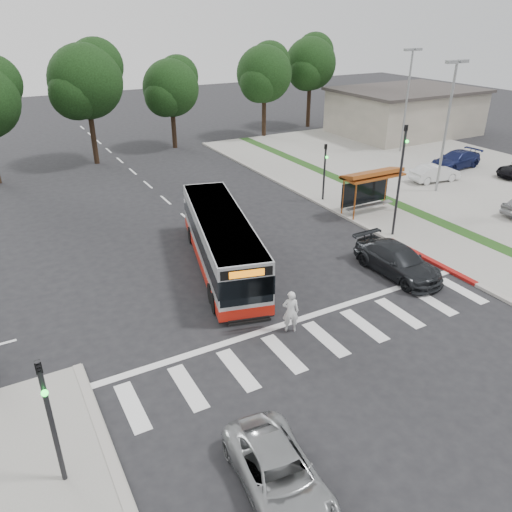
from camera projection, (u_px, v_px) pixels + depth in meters
ground at (264, 286)px, 24.17m from camera, size 140.00×140.00×0.00m
sidewalk_east at (343, 199)px, 35.21m from camera, size 4.00×40.00×0.12m
curb_east at (320, 203)px, 34.33m from camera, size 0.30×40.00×0.15m
curb_east_red at (430, 260)px, 26.48m from camera, size 0.32×6.00×0.15m
sidewalk_sw_corner at (23, 468)px, 14.42m from camera, size 5.00×8.00×0.12m
parking_lot at (442, 169)px, 42.01m from camera, size 18.00×36.00×0.10m
commercial_building at (405, 113)px, 53.53m from camera, size 14.00×10.00×4.40m
building_roof_cap at (408, 90)px, 52.50m from camera, size 14.60×10.60×0.30m
crosswalk_ladder at (326, 339)px, 20.24m from camera, size 18.00×2.60×0.01m
bus_shelter at (371, 179)px, 31.84m from camera, size 4.20×1.60×2.86m
traffic_signal_sw at (49, 412)px, 12.95m from camera, size 0.18×0.37×4.20m
traffic_signal_ne_tall at (401, 172)px, 27.81m from camera, size 0.18×0.37×6.50m
traffic_signal_ne_short at (325, 166)px, 33.92m from camera, size 0.18×0.37×4.00m
lot_light_front at (449, 110)px, 34.11m from camera, size 1.90×0.35×9.01m
lot_light_mid at (408, 87)px, 44.57m from camera, size 1.90×0.35×9.01m
tree_ne_a at (265, 73)px, 50.39m from camera, size 6.16×5.74×9.30m
tree_ne_b at (311, 63)px, 54.77m from camera, size 6.16×5.74×10.02m
tree_north_a at (86, 80)px, 40.76m from camera, size 6.60×6.15×10.17m
tree_north_b at (171, 87)px, 46.35m from camera, size 5.72×5.33×8.43m
transit_bus at (222, 243)px, 25.27m from camera, size 5.05×11.22×2.83m
pedestrian at (291, 311)px, 20.37m from camera, size 0.81×0.72×1.87m
dark_sedan at (397, 261)px, 24.97m from camera, size 2.13×5.10×1.47m
silver_suv_south at (279, 475)px, 13.56m from camera, size 2.49×4.58×1.22m
parked_car_1 at (435, 173)px, 38.49m from camera, size 4.12×1.88×1.31m
parked_car_3 at (456, 160)px, 41.73m from camera, size 5.00×2.37×1.41m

